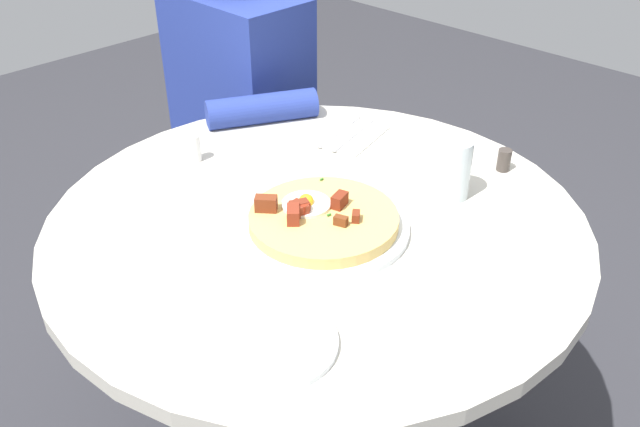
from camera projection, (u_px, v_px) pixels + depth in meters
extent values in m
cylinder|color=beige|center=(317.00, 222.00, 1.27)|extent=(1.00, 1.00, 0.03)
cylinder|color=#333338|center=(317.00, 358.00, 1.46)|extent=(0.12, 0.12, 0.67)
cube|color=#2D2D33|center=(249.00, 225.00, 2.10)|extent=(0.32, 0.28, 0.45)
cube|color=navy|center=(239.00, 83.00, 1.84)|extent=(0.38, 0.22, 0.48)
cylinder|color=navy|center=(262.00, 109.00, 1.60)|extent=(0.18, 0.26, 0.07)
cylinder|color=white|center=(324.00, 227.00, 1.22)|extent=(0.31, 0.31, 0.01)
cylinder|color=#D7B260|center=(324.00, 219.00, 1.21)|extent=(0.27, 0.27, 0.02)
cylinder|color=white|center=(306.00, 204.00, 1.23)|extent=(0.09, 0.09, 0.01)
sphere|color=yellow|center=(306.00, 201.00, 1.23)|extent=(0.03, 0.03, 0.03)
cube|color=brown|center=(341.00, 221.00, 1.17)|extent=(0.03, 0.02, 0.02)
cube|color=maroon|center=(340.00, 200.00, 1.22)|extent=(0.03, 0.04, 0.02)
cube|color=maroon|center=(358.00, 215.00, 1.19)|extent=(0.02, 0.03, 0.02)
cube|color=maroon|center=(266.00, 204.00, 1.21)|extent=(0.04, 0.04, 0.03)
cube|color=maroon|center=(300.00, 208.00, 1.20)|extent=(0.03, 0.02, 0.02)
cube|color=maroon|center=(299.00, 207.00, 1.20)|extent=(0.03, 0.04, 0.02)
cube|color=maroon|center=(293.00, 215.00, 1.18)|extent=(0.04, 0.04, 0.03)
cube|color=maroon|center=(300.00, 211.00, 1.20)|extent=(0.03, 0.04, 0.02)
cube|color=#387F2D|center=(329.00, 215.00, 1.20)|extent=(0.00, 0.01, 0.00)
cube|color=#387F2D|center=(323.00, 211.00, 1.21)|extent=(0.01, 0.01, 0.00)
cube|color=#387F2D|center=(322.00, 179.00, 1.30)|extent=(0.00, 0.01, 0.00)
cylinder|color=white|center=(273.00, 343.00, 0.98)|extent=(0.19, 0.19, 0.01)
cube|color=white|center=(346.00, 135.00, 1.54)|extent=(0.18, 0.20, 0.00)
cube|color=silver|center=(353.00, 135.00, 1.53)|extent=(0.05, 0.18, 0.00)
cube|color=silver|center=(339.00, 131.00, 1.55)|extent=(0.05, 0.18, 0.00)
cylinder|color=silver|center=(453.00, 169.00, 1.29)|extent=(0.07, 0.07, 0.12)
cylinder|color=white|center=(194.00, 148.00, 1.43)|extent=(0.03, 0.03, 0.06)
cylinder|color=#3F3833|center=(504.00, 160.00, 1.40)|extent=(0.03, 0.03, 0.05)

